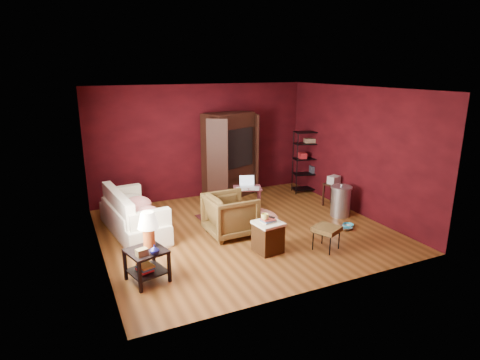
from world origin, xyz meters
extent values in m
cube|color=brown|center=(0.00, 0.00, -0.01)|extent=(5.50, 5.00, 0.02)
cube|color=white|center=(0.00, 0.00, 2.81)|extent=(5.50, 5.00, 0.02)
cube|color=#41090E|center=(0.00, 2.51, 1.40)|extent=(5.50, 0.02, 2.80)
cube|color=#41090E|center=(0.00, -2.51, 1.40)|extent=(5.50, 0.02, 2.80)
cube|color=#41090E|center=(-2.76, 0.00, 1.40)|extent=(0.02, 5.00, 2.80)
cube|color=#41090E|center=(2.76, 0.00, 1.40)|extent=(0.02, 5.00, 2.80)
cube|color=white|center=(-2.73, -1.00, 1.60)|extent=(0.02, 1.20, 1.40)
imported|color=white|center=(-2.05, 0.79, 0.41)|extent=(0.87, 2.15, 0.82)
imported|color=black|center=(-0.35, -0.10, 0.45)|extent=(0.84, 0.90, 0.90)
imported|color=#B4B7BB|center=(1.89, -0.86, 0.13)|extent=(0.26, 0.09, 0.26)
imported|color=#29A0C2|center=(2.01, -0.78, 0.11)|extent=(0.23, 0.13, 0.22)
imported|color=#0D0E43|center=(-2.13, -1.39, 0.59)|extent=(0.17, 0.18, 0.15)
imported|color=#FFF77C|center=(-0.12, -1.09, 0.69)|extent=(0.15, 0.13, 0.13)
cube|color=black|center=(-2.21, -1.19, 0.50)|extent=(0.67, 0.67, 0.04)
cube|color=black|center=(-2.21, -1.19, 0.16)|extent=(0.62, 0.62, 0.03)
cube|color=black|center=(-2.39, -1.49, 0.25)|extent=(0.06, 0.06, 0.51)
cube|color=black|center=(-1.91, -1.36, 0.25)|extent=(0.06, 0.06, 0.51)
cube|color=black|center=(-2.52, -1.02, 0.25)|extent=(0.06, 0.06, 0.51)
cube|color=black|center=(-2.04, -0.89, 0.25)|extent=(0.06, 0.06, 0.51)
cylinder|color=#CA5B25|center=(-2.13, -1.07, 0.67)|extent=(0.22, 0.22, 0.31)
cone|color=#F2E5C6|center=(-2.13, -1.07, 0.95)|extent=(0.40, 0.40, 0.25)
cube|color=olive|center=(-2.31, -1.36, 0.57)|extent=(0.19, 0.15, 0.11)
cube|color=#C53138|center=(-2.26, -1.20, 0.20)|extent=(0.26, 0.30, 0.03)
cube|color=#3182C5|center=(-2.25, -1.20, 0.24)|extent=(0.26, 0.30, 0.03)
cube|color=gold|center=(-2.24, -1.20, 0.27)|extent=(0.26, 0.30, 0.03)
cube|color=white|center=(-2.00, 0.79, 0.26)|extent=(0.93, 1.85, 0.38)
cube|color=white|center=(-2.33, 0.76, 0.52)|extent=(0.35, 1.79, 0.75)
cube|color=white|center=(-1.91, -0.10, 0.47)|extent=(0.76, 0.25, 0.52)
cube|color=white|center=(-2.09, 1.68, 0.47)|extent=(0.76, 0.25, 0.52)
ellipsoid|color=red|center=(-1.90, 0.28, 0.56)|extent=(0.54, 0.54, 0.26)
ellipsoid|color=red|center=(-1.95, 0.79, 0.58)|extent=(0.60, 0.60, 0.30)
ellipsoid|color=white|center=(-2.00, 1.26, 0.54)|extent=(0.49, 0.49, 0.24)
cube|color=#3F230E|center=(-0.04, -1.07, 0.26)|extent=(0.48, 0.48, 0.51)
cube|color=white|center=(-0.04, -1.07, 0.54)|extent=(0.51, 0.51, 0.05)
cube|color=beige|center=(-0.04, -1.07, 0.57)|extent=(0.27, 0.22, 0.02)
cube|color=#4973AB|center=(-0.04, -1.07, 0.59)|extent=(0.27, 0.23, 0.02)
cube|color=#C45249|center=(-0.04, -1.07, 0.61)|extent=(0.24, 0.18, 0.02)
cube|color=black|center=(0.03, -1.04, 0.63)|extent=(0.11, 0.16, 0.02)
cube|color=black|center=(0.95, -1.44, 0.39)|extent=(0.56, 0.56, 0.08)
cube|color=black|center=(0.95, -1.44, 0.34)|extent=(0.51, 0.51, 0.02)
cylinder|color=black|center=(0.87, -1.66, 0.18)|extent=(0.03, 0.03, 0.35)
cylinder|color=black|center=(1.18, -1.52, 0.18)|extent=(0.03, 0.03, 0.35)
cylinder|color=black|center=(0.73, -1.35, 0.18)|extent=(0.03, 0.03, 0.35)
cylinder|color=black|center=(1.04, -1.21, 0.18)|extent=(0.03, 0.03, 0.35)
cylinder|color=#F9E6D0|center=(0.28, 0.58, 0.01)|extent=(1.75, 1.75, 0.01)
cube|color=#52151A|center=(0.01, 0.76, 0.02)|extent=(1.34, 0.92, 0.01)
cube|color=brown|center=(0.58, 1.04, 0.52)|extent=(0.74, 0.63, 0.03)
cylinder|color=brown|center=(0.26, 0.97, 0.26)|extent=(0.05, 0.05, 0.52)
cylinder|color=brown|center=(0.77, 0.78, 0.26)|extent=(0.05, 0.05, 0.52)
cylinder|color=brown|center=(0.38, 1.31, 0.26)|extent=(0.05, 0.05, 0.52)
cylinder|color=brown|center=(0.89, 1.11, 0.26)|extent=(0.05, 0.05, 0.52)
cube|color=silver|center=(0.59, 1.07, 0.55)|extent=(0.40, 0.33, 0.02)
cube|color=silver|center=(0.63, 1.18, 0.67)|extent=(0.34, 0.18, 0.23)
cube|color=beige|center=(0.42, 0.99, 0.54)|extent=(0.26, 0.34, 0.00)
cube|color=beige|center=(0.68, 0.90, 0.54)|extent=(0.35, 0.38, 0.00)
cube|color=black|center=(0.61, 2.21, 1.06)|extent=(1.39, 1.07, 2.12)
cube|color=black|center=(0.65, 2.10, 1.28)|extent=(1.12, 0.84, 0.95)
cube|color=black|center=(0.10, 1.67, 1.06)|extent=(0.45, 0.32, 2.01)
cube|color=black|center=(1.34, 2.16, 1.06)|extent=(0.17, 0.50, 2.01)
cube|color=#333538|center=(0.63, 2.15, 1.17)|extent=(0.85, 0.77, 0.58)
cube|color=black|center=(0.73, 1.89, 1.17)|extent=(0.52, 0.22, 0.45)
cube|color=black|center=(0.63, 2.15, 0.50)|extent=(1.14, 0.89, 0.06)
cylinder|color=black|center=(2.24, 1.58, 0.80)|extent=(0.03, 0.03, 1.61)
cylinder|color=black|center=(2.97, 1.41, 0.80)|extent=(0.03, 0.03, 1.61)
cylinder|color=black|center=(2.31, 1.89, 0.80)|extent=(0.03, 0.03, 1.61)
cylinder|color=black|center=(3.05, 1.72, 0.80)|extent=(0.03, 0.03, 1.61)
cube|color=black|center=(2.64, 1.65, 0.09)|extent=(0.84, 0.50, 0.02)
cube|color=black|center=(2.64, 1.65, 0.49)|extent=(0.84, 0.50, 0.02)
cube|color=black|center=(2.64, 1.65, 0.89)|extent=(0.84, 0.50, 0.02)
cube|color=black|center=(2.64, 1.65, 1.30)|extent=(0.84, 0.50, 0.02)
cube|color=black|center=(2.64, 1.65, 1.59)|extent=(0.84, 0.50, 0.02)
cube|color=maroon|center=(2.47, 1.69, 0.98)|extent=(0.22, 0.26, 0.14)
cube|color=#32333F|center=(2.82, 1.61, 0.60)|extent=(0.27, 0.27, 0.18)
cube|color=#7F634C|center=(2.64, 1.65, 1.37)|extent=(0.30, 0.23, 0.11)
cube|color=black|center=(2.53, 0.43, 0.53)|extent=(0.45, 0.45, 0.04)
cube|color=black|center=(2.42, 0.24, 0.27)|extent=(0.04, 0.04, 0.53)
cube|color=black|center=(2.72, 0.32, 0.27)|extent=(0.04, 0.04, 0.53)
cube|color=black|center=(2.34, 0.54, 0.27)|extent=(0.04, 0.04, 0.53)
cube|color=black|center=(2.64, 0.62, 0.27)|extent=(0.04, 0.04, 0.53)
cube|color=silver|center=(2.53, 0.43, 0.65)|extent=(0.30, 0.26, 0.18)
cylinder|color=silver|center=(2.28, -0.16, 0.32)|extent=(0.44, 0.44, 0.63)
cylinder|color=silver|center=(2.28, -0.16, 0.65)|extent=(0.48, 0.48, 0.04)
sphere|color=silver|center=(2.28, -0.16, 0.70)|extent=(0.07, 0.07, 0.06)
camera|label=1|loc=(-3.26, -6.82, 3.19)|focal=30.00mm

